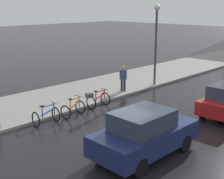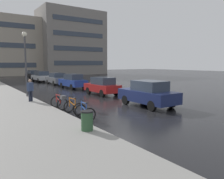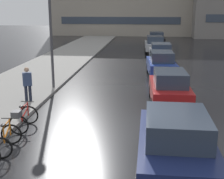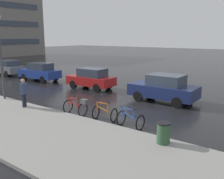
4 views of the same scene
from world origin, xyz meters
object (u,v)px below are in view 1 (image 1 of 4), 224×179
Objects in this scene: pedestrian at (123,78)px; streetlamp at (156,34)px; car_navy at (144,133)px; bicycle_nearest at (46,116)px; bicycle_second at (73,109)px; bicycle_third at (96,99)px.

pedestrian is 3.73m from streetlamp.
bicycle_nearest is at bearing -171.56° from car_navy.
bicycle_second is 0.22× the size of streetlamp.
bicycle_second is at bearing 171.49° from car_navy.
bicycle_second is at bearing -76.84° from pedestrian.
bicycle_third is (-0.15, 1.69, 0.10)m from bicycle_second.
car_navy is 0.78× the size of streetlamp.
bicycle_third is 0.26× the size of streetlamp.
car_navy is 10.49m from streetlamp.
car_navy is at bearing -42.06° from pedestrian.
bicycle_second reaches higher than bicycle_third.
bicycle_nearest is 1.53m from bicycle_second.
streetlamp reaches higher than bicycle_nearest.
bicycle_third is 3.35m from pedestrian.
bicycle_third is (-0.08, 3.22, 0.10)m from bicycle_nearest.
bicycle_nearest is 3.22m from bicycle_third.
car_navy is (5.24, -2.45, 0.36)m from bicycle_third.
pedestrian reaches higher than bicycle_nearest.
bicycle_third is 6.62m from streetlamp.
pedestrian is at bearing 107.31° from bicycle_third.
bicycle_second is 1.70m from bicycle_third.
bicycle_nearest is 0.66× the size of pedestrian.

